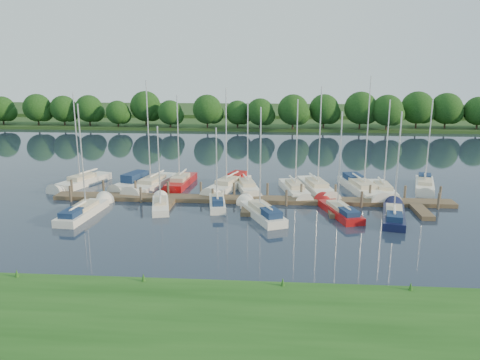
# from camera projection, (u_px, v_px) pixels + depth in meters

# --- Properties ---
(ground) EXTENTS (260.00, 260.00, 0.00)m
(ground) POSITION_uv_depth(u_px,v_px,m) (245.00, 228.00, 39.29)
(ground) COLOR #1A2234
(ground) RESTS_ON ground
(near_bank) EXTENTS (90.00, 10.00, 0.50)m
(near_bank) POSITION_uv_depth(u_px,v_px,m) (225.00, 328.00, 23.73)
(near_bank) COLOR #194614
(near_bank) RESTS_ON ground
(dock) EXTENTS (40.00, 6.00, 0.40)m
(dock) POSITION_uv_depth(u_px,v_px,m) (250.00, 201.00, 46.33)
(dock) COLOR #4A392A
(dock) RESTS_ON ground
(mooring_pilings) EXTENTS (38.24, 2.84, 2.00)m
(mooring_pilings) POSITION_uv_depth(u_px,v_px,m) (250.00, 195.00, 47.33)
(mooring_pilings) COLOR #473D33
(mooring_pilings) RESTS_ON ground
(far_shore) EXTENTS (180.00, 30.00, 0.60)m
(far_shore) POSITION_uv_depth(u_px,v_px,m) (265.00, 122.00, 111.92)
(far_shore) COLOR #1E4119
(far_shore) RESTS_ON ground
(distant_hill) EXTENTS (220.00, 40.00, 1.40)m
(distant_hill) POSITION_uv_depth(u_px,v_px,m) (267.00, 111.00, 136.06)
(distant_hill) COLOR #2F4B20
(distant_hill) RESTS_ON ground
(treeline) EXTENTS (145.73, 9.21, 8.11)m
(treeline) POSITION_uv_depth(u_px,v_px,m) (271.00, 111.00, 98.82)
(treeline) COLOR #38281C
(treeline) RESTS_ON ground
(sailboat_n_0) EXTENTS (4.27, 8.45, 10.94)m
(sailboat_n_0) POSITION_uv_depth(u_px,v_px,m) (82.00, 183.00, 53.38)
(sailboat_n_0) COLOR white
(sailboat_n_0) RESTS_ON ground
(motorboat) EXTENTS (3.72, 6.91, 2.02)m
(motorboat) POSITION_uv_depth(u_px,v_px,m) (134.00, 184.00, 52.62)
(motorboat) COLOR white
(motorboat) RESTS_ON ground
(sailboat_n_2) EXTENTS (3.99, 9.82, 12.26)m
(sailboat_n_2) POSITION_uv_depth(u_px,v_px,m) (152.00, 185.00, 52.50)
(sailboat_n_2) COLOR white
(sailboat_n_2) RESTS_ON ground
(sailboat_n_3) EXTENTS (2.57, 8.34, 10.71)m
(sailboat_n_3) POSITION_uv_depth(u_px,v_px,m) (180.00, 184.00, 53.08)
(sailboat_n_3) COLOR #A10E10
(sailboat_n_3) RESTS_ON ground
(sailboat_n_4) EXTENTS (4.53, 8.97, 11.53)m
(sailboat_n_4) POSITION_uv_depth(u_px,v_px,m) (228.00, 186.00, 51.92)
(sailboat_n_4) COLOR white
(sailboat_n_4) RESTS_ON ground
(sailboat_n_5) EXTENTS (3.35, 7.83, 9.97)m
(sailboat_n_5) POSITION_uv_depth(u_px,v_px,m) (247.00, 188.00, 51.25)
(sailboat_n_5) COLOR white
(sailboat_n_5) RESTS_ON ground
(sailboat_n_6) EXTENTS (3.24, 8.16, 10.44)m
(sailboat_n_6) POSITION_uv_depth(u_px,v_px,m) (295.00, 191.00, 50.00)
(sailboat_n_6) COLOR white
(sailboat_n_6) RESTS_ON ground
(sailboat_n_7) EXTENTS (3.83, 9.28, 11.69)m
(sailboat_n_7) POSITION_uv_depth(u_px,v_px,m) (317.00, 189.00, 50.87)
(sailboat_n_7) COLOR white
(sailboat_n_7) RESTS_ON ground
(sailboat_n_8) EXTENTS (4.03, 10.22, 12.77)m
(sailboat_n_8) POSITION_uv_depth(u_px,v_px,m) (362.00, 189.00, 50.56)
(sailboat_n_8) COLOR white
(sailboat_n_8) RESTS_ON ground
(sailboat_n_9) EXTENTS (1.96, 8.11, 10.31)m
(sailboat_n_9) POSITION_uv_depth(u_px,v_px,m) (383.00, 191.00, 49.98)
(sailboat_n_9) COLOR white
(sailboat_n_9) RESTS_ON ground
(sailboat_n_10) EXTENTS (3.67, 8.03, 10.15)m
(sailboat_n_10) POSITION_uv_depth(u_px,v_px,m) (425.00, 186.00, 52.06)
(sailboat_n_10) COLOR white
(sailboat_n_10) RESTS_ON ground
(sailboat_s_0) EXTENTS (2.53, 8.26, 10.42)m
(sailboat_s_0) POSITION_uv_depth(u_px,v_px,m) (84.00, 212.00, 42.60)
(sailboat_s_0) COLOR white
(sailboat_s_0) RESTS_ON ground
(sailboat_s_1) EXTENTS (2.74, 6.39, 8.18)m
(sailboat_s_1) POSITION_uv_depth(u_px,v_px,m) (161.00, 205.00, 44.76)
(sailboat_s_1) COLOR white
(sailboat_s_1) RESTS_ON ground
(sailboat_s_2) EXTENTS (2.22, 6.12, 8.06)m
(sailboat_s_2) POSITION_uv_depth(u_px,v_px,m) (217.00, 204.00, 45.11)
(sailboat_s_2) COLOR white
(sailboat_s_2) RESTS_ON ground
(sailboat_s_3) EXTENTS (4.51, 7.80, 10.25)m
(sailboat_s_3) POSITION_uv_depth(u_px,v_px,m) (262.00, 213.00, 42.10)
(sailboat_s_3) COLOR white
(sailboat_s_3) RESTS_ON ground
(sailboat_s_4) EXTENTS (3.56, 7.68, 9.69)m
(sailboat_s_4) POSITION_uv_depth(u_px,v_px,m) (339.00, 211.00, 42.89)
(sailboat_s_4) COLOR #A10E10
(sailboat_s_4) RESTS_ON ground
(sailboat_s_5) EXTENTS (3.25, 7.81, 9.86)m
(sailboat_s_5) POSITION_uv_depth(u_px,v_px,m) (394.00, 216.00, 41.43)
(sailboat_s_5) COLOR #101437
(sailboat_s_5) RESTS_ON ground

